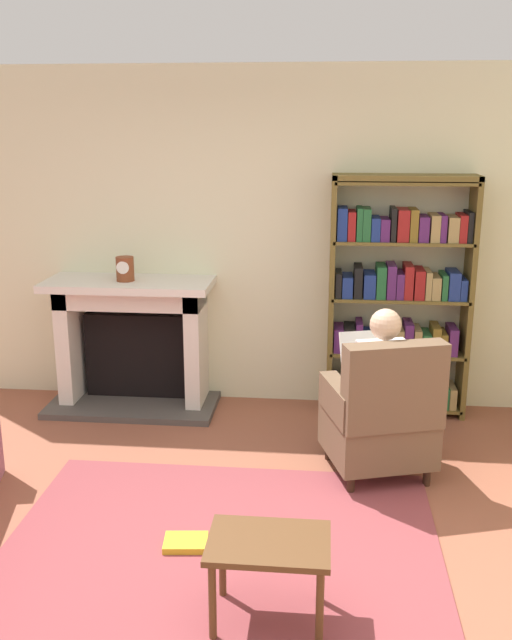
# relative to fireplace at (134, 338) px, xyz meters

# --- Properties ---
(ground) EXTENTS (14.00, 14.00, 0.00)m
(ground) POSITION_rel_fireplace_xyz_m (1.01, -2.30, -0.57)
(ground) COLOR #93523B
(back_wall) EXTENTS (5.60, 0.10, 2.70)m
(back_wall) POSITION_rel_fireplace_xyz_m (1.01, 0.25, 0.78)
(back_wall) COLOR beige
(back_wall) RESTS_ON ground
(area_rug) EXTENTS (2.40, 1.80, 0.01)m
(area_rug) POSITION_rel_fireplace_xyz_m (1.01, -2.00, -0.56)
(area_rug) COLOR brown
(area_rug) RESTS_ON ground
(fireplace) EXTENTS (1.36, 0.64, 1.06)m
(fireplace) POSITION_rel_fireplace_xyz_m (0.00, 0.00, 0.00)
(fireplace) COLOR #4C4742
(fireplace) RESTS_ON ground
(mantel_clock) EXTENTS (0.14, 0.14, 0.19)m
(mantel_clock) POSITION_rel_fireplace_xyz_m (-0.02, -0.10, 0.59)
(mantel_clock) COLOR brown
(mantel_clock) RESTS_ON fireplace
(bookshelf) EXTENTS (1.09, 0.32, 1.89)m
(bookshelf) POSITION_rel_fireplace_xyz_m (2.11, 0.04, 0.37)
(bookshelf) COLOR brown
(bookshelf) RESTS_ON ground
(armchair_reading) EXTENTS (0.79, 0.78, 0.97)m
(armchair_reading) POSITION_rel_fireplace_xyz_m (1.93, -1.10, -0.14)
(armchair_reading) COLOR #331E14
(armchair_reading) RESTS_ON ground
(seated_reader) EXTENTS (0.47, 0.59, 1.14)m
(seated_reader) POSITION_rel_fireplace_xyz_m (1.90, -0.99, 0.05)
(seated_reader) COLOR white
(seated_reader) RESTS_ON ground
(side_table) EXTENTS (0.56, 0.39, 0.43)m
(side_table) POSITION_rel_fireplace_xyz_m (1.32, -2.59, -0.20)
(side_table) COLOR brown
(side_table) RESTS_ON ground
(scattered_books) EXTENTS (0.90, 0.37, 0.04)m
(scattered_books) POSITION_rel_fireplace_xyz_m (1.20, -1.98, -0.54)
(scattered_books) COLOR gold
(scattered_books) RESTS_ON area_rug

